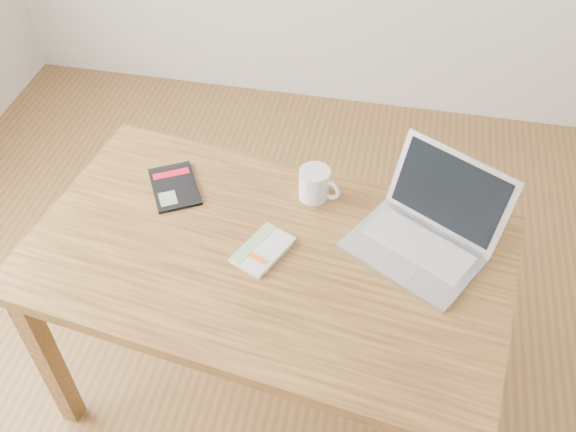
% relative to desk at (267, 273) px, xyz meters
% --- Properties ---
extents(room, '(4.04, 4.04, 2.70)m').
position_rel_desk_xyz_m(room, '(0.11, -0.16, 0.69)').
color(room, brown).
rests_on(room, ground).
extents(desk, '(1.46, 0.96, 0.75)m').
position_rel_desk_xyz_m(desk, '(0.00, 0.00, 0.00)').
color(desk, brown).
rests_on(desk, ground).
extents(white_guidebook, '(0.17, 0.21, 0.02)m').
position_rel_desk_xyz_m(white_guidebook, '(-0.01, 0.00, 0.10)').
color(white_guidebook, silver).
rests_on(white_guidebook, desk).
extents(black_guidebook, '(0.22, 0.24, 0.01)m').
position_rel_desk_xyz_m(black_guidebook, '(-0.34, 0.21, 0.09)').
color(black_guidebook, black).
rests_on(black_guidebook, desk).
extents(laptop, '(0.47, 0.46, 0.24)m').
position_rel_desk_xyz_m(laptop, '(0.44, 0.13, 0.14)').
color(laptop, silver).
rests_on(laptop, desk).
extents(coffee_mug, '(0.13, 0.10, 0.10)m').
position_rel_desk_xyz_m(coffee_mug, '(0.10, 0.26, 0.14)').
color(coffee_mug, white).
rests_on(coffee_mug, desk).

